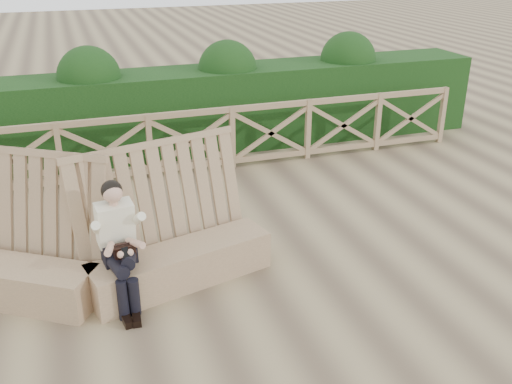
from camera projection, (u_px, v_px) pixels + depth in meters
name	position (u px, v px, depth m)	size (l,w,h in m)	color
ground	(258.00, 274.00, 6.87)	(60.00, 60.00, 0.00)	brown
bench	(93.00, 256.00, 6.48)	(4.07, 1.82, 1.59)	#886B4D
woman	(119.00, 240.00, 6.08)	(0.43, 0.86, 1.40)	black
guardrail	(192.00, 141.00, 9.68)	(10.10, 0.09, 1.10)	#81634B
hedge	(177.00, 112.00, 10.64)	(12.00, 1.20, 1.50)	black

